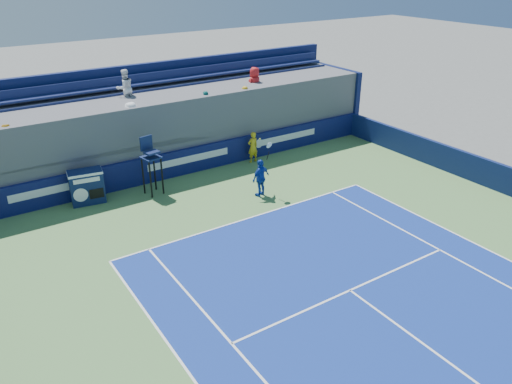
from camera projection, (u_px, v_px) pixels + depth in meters
ball_person at (253, 147)px, 23.87m from camera, size 0.57×0.39×1.51m
back_hoarding at (188, 161)px, 22.69m from camera, size 20.40×0.21×1.20m
match_clock at (87, 186)px, 19.89m from camera, size 1.41×0.91×1.40m
umpire_chair at (151, 160)px, 20.34m from camera, size 0.81×0.81×2.48m
tennis_player at (261, 178)px, 20.44m from camera, size 1.02×0.62×2.57m
stadium_seating at (168, 123)px, 23.70m from camera, size 21.00×4.05×4.56m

